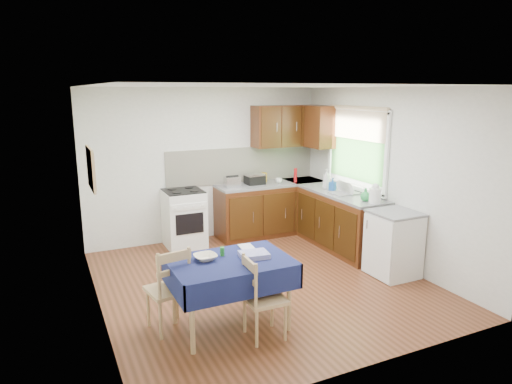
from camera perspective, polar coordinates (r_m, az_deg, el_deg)
name	(u,v)px	position (r m, az deg, el deg)	size (l,w,h in m)	color
floor	(261,282)	(6.09, 0.68, -11.13)	(4.20, 4.20, 0.00)	#4D2914
ceiling	(262,86)	(5.58, 0.75, 13.11)	(4.00, 4.20, 0.02)	white
wall_back	(206,164)	(7.62, -6.21, 3.46)	(4.00, 0.02, 2.50)	silver
wall_front	(370,236)	(3.98, 14.08, -5.33)	(4.00, 0.02, 2.50)	silver
wall_left	(94,205)	(5.18, -19.64, -1.56)	(0.02, 4.20, 2.50)	white
wall_right	(387,176)	(6.80, 16.06, 1.94)	(0.02, 4.20, 2.50)	silver
base_cabinets	(302,215)	(7.60, 5.78, -2.88)	(1.90, 2.30, 0.86)	black
worktop_back	(271,184)	(7.82, 1.88, 1.00)	(1.90, 0.60, 0.04)	slate
worktop_right	(342,194)	(7.19, 10.69, -0.24)	(0.60, 1.70, 0.04)	slate
worktop_corner	(304,181)	(8.13, 5.96, 1.39)	(0.60, 0.60, 0.04)	slate
splashback	(243,165)	(7.84, -1.67, 3.42)	(2.70, 0.02, 0.60)	white
upper_cabinets	(296,126)	(7.91, 5.03, 8.20)	(1.20, 0.85, 0.70)	black
stove	(184,218)	(7.36, -8.98, -3.26)	(0.60, 0.61, 0.92)	white
window	(357,143)	(7.26, 12.45, 5.98)	(0.04, 1.48, 1.26)	#2D5D26
fridge	(394,244)	(6.41, 16.82, -6.23)	(0.58, 0.60, 0.89)	white
corkboard	(91,169)	(5.40, -19.93, 2.77)	(0.04, 0.62, 0.47)	tan
dining_table	(230,270)	(4.78, -3.22, -9.67)	(1.24, 0.84, 0.75)	#101E42
chair_far	(170,287)	(4.85, -10.71, -11.56)	(0.47, 0.47, 0.92)	tan
chair_near	(261,295)	(4.65, 0.60, -12.79)	(0.40, 0.40, 0.87)	tan
toaster	(232,182)	(7.46, -2.98, 1.28)	(0.25, 0.16, 0.20)	silver
sandwich_press	(255,179)	(7.70, -0.16, 1.64)	(0.30, 0.26, 0.18)	black
sauce_bottle	(295,175)	(7.87, 4.96, 2.09)	(0.06, 0.06, 0.24)	#B40E12
yellow_packet	(263,177)	(7.89, 0.87, 1.85)	(0.12, 0.08, 0.16)	gold
dish_rack	(345,192)	(7.11, 11.04, -0.03)	(0.42, 0.32, 0.20)	gray
kettle	(375,194)	(6.61, 14.66, -0.27)	(0.17, 0.17, 0.28)	white
cup	(279,181)	(7.79, 2.87, 1.44)	(0.11, 0.11, 0.09)	silver
soap_bottle_a	(326,179)	(7.42, 8.81, 1.62)	(0.12, 0.12, 0.31)	white
soap_bottle_b	(333,184)	(7.31, 9.55, 0.97)	(0.09, 0.09, 0.20)	#1C51A4
soap_bottle_c	(365,195)	(6.70, 13.53, -0.31)	(0.15, 0.15, 0.19)	green
plate_bowl	(205,257)	(4.75, -6.35, -8.11)	(0.23, 0.23, 0.06)	#EFE3C4
book	(240,248)	(5.06, -2.01, -6.99)	(0.15, 0.20, 0.02)	white
spice_jar	(222,251)	(4.84, -4.24, -7.43)	(0.05, 0.05, 0.09)	#23822A
tea_towel	(254,255)	(4.80, -0.26, -7.85)	(0.29, 0.23, 0.05)	#2B2A9D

